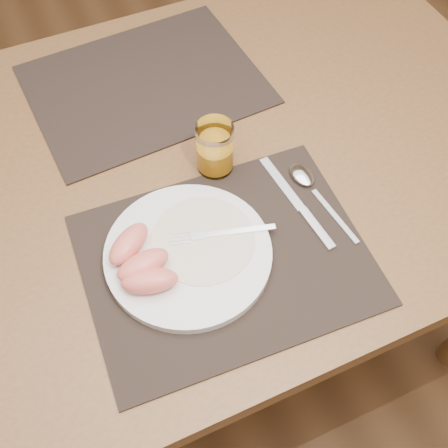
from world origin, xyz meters
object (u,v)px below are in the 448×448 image
(table, at_px, (183,191))
(placemat_far, at_px, (145,84))
(placemat_near, at_px, (225,259))
(plate, at_px, (188,254))
(spoon, at_px, (306,181))
(knife, at_px, (302,209))
(juice_glass, at_px, (215,150))
(fork, at_px, (213,234))

(table, xyz_separation_m, placemat_far, (0.01, 0.22, 0.09))
(placemat_near, xyz_separation_m, placemat_far, (0.02, 0.44, 0.00))
(placemat_far, height_order, plate, plate)
(plate, bearing_deg, table, 72.30)
(table, height_order, plate, plate)
(placemat_far, xyz_separation_m, spoon, (0.17, -0.36, 0.01))
(knife, relative_size, juice_glass, 2.23)
(table, bearing_deg, placemat_near, -92.17)
(fork, bearing_deg, placemat_far, 86.57)
(placemat_near, height_order, juice_glass, juice_glass)
(placemat_near, height_order, plate, plate)
(table, relative_size, knife, 6.35)
(fork, bearing_deg, juice_glass, 64.92)
(plate, relative_size, knife, 1.22)
(placemat_far, xyz_separation_m, knife, (0.14, -0.41, 0.00))
(spoon, bearing_deg, table, 143.64)
(table, relative_size, placemat_near, 3.11)
(plate, distance_m, juice_glass, 0.20)
(knife, bearing_deg, placemat_near, -168.00)
(placemat_far, height_order, spoon, spoon)
(placemat_far, xyz_separation_m, plate, (-0.07, -0.41, 0.01))
(placemat_far, bearing_deg, juice_glass, -80.42)
(placemat_far, bearing_deg, spoon, -63.94)
(spoon, height_order, juice_glass, juice_glass)
(table, bearing_deg, spoon, -36.36)
(plate, xyz_separation_m, spoon, (0.25, 0.05, -0.00))
(placemat_far, relative_size, knife, 2.04)
(plate, distance_m, fork, 0.05)
(placemat_far, relative_size, plate, 1.67)
(placemat_near, relative_size, knife, 2.04)
(spoon, bearing_deg, placemat_near, -156.90)
(placemat_near, distance_m, juice_glass, 0.20)
(plate, xyz_separation_m, knife, (0.21, 0.01, -0.01))
(fork, height_order, knife, fork)
(table, bearing_deg, juice_glass, -33.40)
(spoon, bearing_deg, fork, -167.87)
(placemat_far, distance_m, fork, 0.40)
(table, xyz_separation_m, plate, (-0.06, -0.19, 0.10))
(placemat_near, distance_m, knife, 0.16)
(placemat_far, relative_size, juice_glass, 4.54)
(knife, height_order, juice_glass, juice_glass)
(table, bearing_deg, knife, -51.07)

